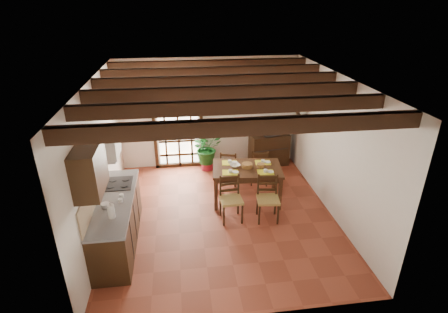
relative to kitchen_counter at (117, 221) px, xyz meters
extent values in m
plane|color=brown|center=(1.96, 0.60, -0.47)|extent=(5.00, 5.00, 0.00)
cube|color=silver|center=(1.96, 3.10, 0.93)|extent=(4.50, 0.02, 2.80)
cube|color=silver|center=(1.96, -1.90, 0.93)|extent=(4.50, 0.02, 2.80)
cube|color=silver|center=(-0.29, 0.60, 0.93)|extent=(0.02, 5.00, 2.80)
cube|color=silver|center=(4.21, 0.60, 0.93)|extent=(0.02, 5.00, 2.80)
cube|color=white|center=(1.96, 0.60, 2.33)|extent=(4.50, 5.00, 0.02)
cube|color=black|center=(1.96, -1.50, 2.22)|extent=(4.50, 0.14, 0.20)
cube|color=black|center=(1.96, -0.66, 2.22)|extent=(4.50, 0.14, 0.20)
cube|color=black|center=(1.96, 0.18, 2.22)|extent=(4.50, 0.14, 0.20)
cube|color=black|center=(1.96, 1.02, 2.22)|extent=(4.50, 0.14, 0.20)
cube|color=black|center=(1.96, 1.86, 2.22)|extent=(4.50, 0.14, 0.20)
cube|color=black|center=(1.96, 2.70, 2.22)|extent=(4.50, 0.14, 0.20)
cube|color=white|center=(1.16, 3.09, 0.63)|extent=(1.01, 0.02, 2.11)
cube|color=black|center=(1.16, 3.04, 1.77)|extent=(1.26, 0.10, 0.08)
cube|color=black|center=(0.57, 3.04, 0.63)|extent=(0.08, 0.10, 2.28)
cube|color=black|center=(1.75, 3.04, 0.63)|extent=(0.08, 0.10, 2.28)
cube|color=black|center=(1.16, 3.02, 0.63)|extent=(1.01, 0.03, 2.02)
cube|color=black|center=(0.01, 0.00, -0.03)|extent=(0.60, 2.20, 0.88)
cube|color=slate|center=(0.01, 0.00, 0.43)|extent=(0.64, 2.25, 0.04)
cube|color=tan|center=(-0.28, 0.00, 0.66)|extent=(0.02, 2.20, 0.50)
cube|color=black|center=(-0.12, -0.70, 1.38)|extent=(0.35, 0.80, 0.70)
cube|color=white|center=(-0.09, 0.55, 1.28)|extent=(0.38, 0.60, 0.50)
cube|color=silver|center=(-0.09, 0.55, 1.01)|extent=(0.32, 0.55, 0.04)
cube|color=black|center=(0.01, 0.55, 0.45)|extent=(0.50, 0.55, 0.02)
cylinder|color=white|center=(0.06, -0.55, 0.56)|extent=(0.11, 0.11, 0.24)
cylinder|color=silver|center=(-0.09, -0.25, 0.48)|extent=(0.14, 0.14, 0.10)
cube|color=#3D2313|center=(2.57, 1.15, 0.29)|extent=(1.55, 1.10, 0.05)
cube|color=#3D2313|center=(2.57, 1.15, 0.21)|extent=(1.40, 0.99, 0.10)
cube|color=#3D2313|center=(3.28, 1.48, -0.10)|extent=(0.08, 0.08, 0.74)
cube|color=#3D2313|center=(1.96, 1.63, -0.10)|extent=(0.08, 0.08, 0.74)
cube|color=#3D2313|center=(3.19, 0.67, -0.10)|extent=(0.08, 0.08, 0.74)
cube|color=#3D2313|center=(1.86, 0.83, -0.10)|extent=(0.08, 0.08, 0.74)
cube|color=#AA8F48|center=(2.12, 0.44, -0.01)|extent=(0.45, 0.43, 0.05)
cube|color=black|center=(2.11, 0.61, 0.22)|extent=(0.43, 0.06, 0.47)
cube|color=black|center=(2.12, 0.44, -0.24)|extent=(0.43, 0.41, 0.46)
cube|color=#AA8F48|center=(2.84, 0.36, -0.01)|extent=(0.47, 0.45, 0.05)
cube|color=black|center=(2.86, 0.53, 0.22)|extent=(0.43, 0.08, 0.47)
cube|color=black|center=(2.84, 0.36, -0.24)|extent=(0.45, 0.43, 0.46)
cube|color=#AA8F48|center=(2.30, 1.95, -0.05)|extent=(0.48, 0.47, 0.05)
cube|color=black|center=(2.26, 1.79, 0.17)|extent=(0.39, 0.14, 0.44)
cube|color=black|center=(2.30, 1.95, -0.26)|extent=(0.46, 0.44, 0.43)
cube|color=#AA8F48|center=(3.02, 1.86, -0.03)|extent=(0.49, 0.47, 0.05)
cube|color=black|center=(2.99, 1.70, 0.20)|extent=(0.41, 0.12, 0.45)
cube|color=black|center=(3.02, 1.86, -0.25)|extent=(0.46, 0.45, 0.44)
cube|color=yellow|center=(2.21, 0.92, 0.35)|extent=(0.33, 0.25, 0.01)
cube|color=yellow|center=(2.94, 0.92, 0.35)|extent=(0.33, 0.25, 0.01)
cube|color=yellow|center=(2.21, 1.38, 0.35)|extent=(0.33, 0.25, 0.01)
cube|color=yellow|center=(2.94, 1.38, 0.35)|extent=(0.33, 0.25, 0.01)
cylinder|color=olive|center=(2.57, 1.15, 0.40)|extent=(0.23, 0.23, 0.09)
imported|color=white|center=(2.32, 1.23, 0.34)|extent=(0.27, 0.27, 0.05)
cube|color=black|center=(3.50, 2.83, -0.05)|extent=(1.05, 0.58, 0.85)
cube|color=black|center=(3.50, 2.83, 0.57)|extent=(0.47, 0.44, 0.35)
cube|color=black|center=(3.50, 2.64, 0.57)|extent=(0.33, 0.08, 0.27)
cube|color=white|center=(3.46, 3.08, 1.28)|extent=(0.25, 0.03, 0.32)
cone|color=maroon|center=(1.86, 2.77, -0.36)|extent=(0.34, 0.34, 0.21)
imported|color=#144C19|center=(1.86, 2.77, 0.10)|extent=(2.49, 2.35, 2.19)
cube|color=black|center=(4.10, 2.20, 1.08)|extent=(0.20, 0.42, 0.03)
cube|color=black|center=(4.10, 2.03, 0.99)|extent=(0.18, 0.03, 0.18)
cube|color=black|center=(4.10, 2.37, 0.99)|extent=(0.18, 0.03, 0.18)
imported|color=#B2BFB2|center=(4.10, 2.20, 1.18)|extent=(0.15, 0.15, 0.15)
sphere|color=yellow|center=(4.10, 2.20, 1.39)|extent=(0.14, 0.14, 0.14)
cylinder|color=#144C19|center=(4.10, 2.20, 1.24)|extent=(0.01, 0.01, 0.28)
cube|color=brown|center=(4.18, 2.20, 1.58)|extent=(0.03, 0.32, 0.32)
cube|color=#C3B292|center=(4.17, 2.20, 1.58)|extent=(0.01, 0.26, 0.26)
cylinder|color=black|center=(2.57, 1.25, 1.98)|extent=(0.01, 0.01, 0.70)
cone|color=beige|center=(2.57, 1.25, 1.61)|extent=(0.36, 0.36, 0.14)
sphere|color=#FFD88C|center=(2.57, 1.25, 1.53)|extent=(0.09, 0.09, 0.09)
camera|label=1|loc=(1.19, -5.36, 3.64)|focal=28.00mm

